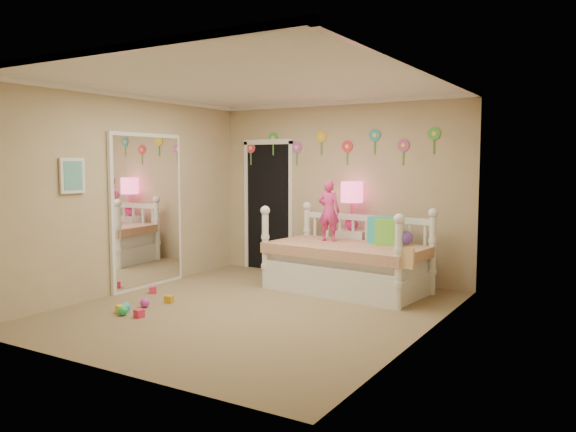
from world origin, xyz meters
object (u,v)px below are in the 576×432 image
Objects in this scene: table_lamp at (352,198)px; child at (329,211)px; daybed at (347,249)px; nightstand at (351,256)px.

child is at bearing -102.68° from table_lamp.
child is (-0.34, 0.14, 0.48)m from daybed.
daybed is at bearing -70.38° from table_lamp.
child reaches higher than table_lamp.
table_lamp is at bearing 115.35° from daybed.
child reaches higher than daybed.
table_lamp reaches higher than daybed.
child is 1.13× the size of nightstand.
child is at bearing -105.27° from nightstand.
daybed is 0.61m from child.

